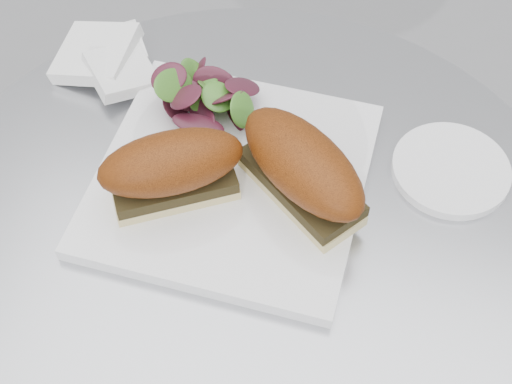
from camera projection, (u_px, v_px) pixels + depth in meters
table at (248, 338)px, 0.91m from camera, size 0.70×0.70×0.73m
plate at (232, 178)px, 0.75m from camera, size 0.27×0.27×0.02m
sandwich_left at (172, 168)px, 0.69m from camera, size 0.16×0.13×0.08m
sandwich_right at (302, 168)px, 0.69m from camera, size 0.17×0.15×0.08m
salad at (205, 91)px, 0.78m from camera, size 0.11×0.11×0.05m
napkin at (110, 69)px, 0.84m from camera, size 0.15×0.15×0.02m
saucer at (451, 170)px, 0.76m from camera, size 0.13×0.13×0.01m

